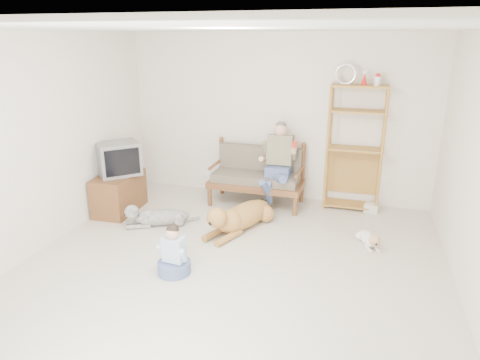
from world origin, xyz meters
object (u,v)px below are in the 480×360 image
(tv_stand, at_px, (119,193))
(golden_retriever, at_px, (239,217))
(loveseat, at_px, (257,174))
(etagere, at_px, (354,147))

(tv_stand, bearing_deg, golden_retriever, -5.73)
(loveseat, bearing_deg, tv_stand, -153.38)
(loveseat, height_order, etagere, etagere)
(loveseat, distance_m, etagere, 1.59)
(loveseat, relative_size, golden_retriever, 1.00)
(etagere, distance_m, tv_stand, 3.74)
(etagere, bearing_deg, golden_retriever, -138.56)
(loveseat, relative_size, tv_stand, 1.65)
(etagere, height_order, tv_stand, etagere)
(etagere, xyz_separation_m, tv_stand, (-3.48, -1.16, -0.70))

